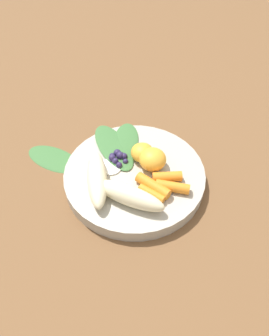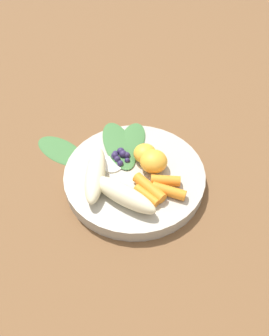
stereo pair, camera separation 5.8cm
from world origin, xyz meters
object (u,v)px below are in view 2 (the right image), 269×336
bowl (134,176)px  kale_leaf_stray (61,150)px  orange_segment_near (145,153)px  banana_peeled_left (123,194)px  banana_peeled_right (95,174)px

bowl → kale_leaf_stray: (0.14, 0.09, -0.01)m
orange_segment_near → kale_leaf_stray: size_ratio=0.35×
banana_peeled_left → orange_segment_near: bearing=101.7°
orange_segment_near → kale_leaf_stray: bearing=44.0°
kale_leaf_stray → banana_peeled_right: bearing=166.7°
banana_peeled_right → orange_segment_near: size_ratio=2.98×
banana_peeled_left → banana_peeled_right: size_ratio=1.00×
bowl → orange_segment_near: orange_segment_near is taller
bowl → orange_segment_near: size_ratio=6.05×
banana_peeled_left → bowl: bearing=107.1°
banana_peeled_left → banana_peeled_right: bearing=171.8°
orange_segment_near → kale_leaf_stray: orange_segment_near is taller
banana_peeled_right → banana_peeled_left: bearing=50.0°
banana_peeled_left → banana_peeled_right: (0.06, 0.02, 0.00)m
banana_peeled_left → orange_segment_near: 0.10m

